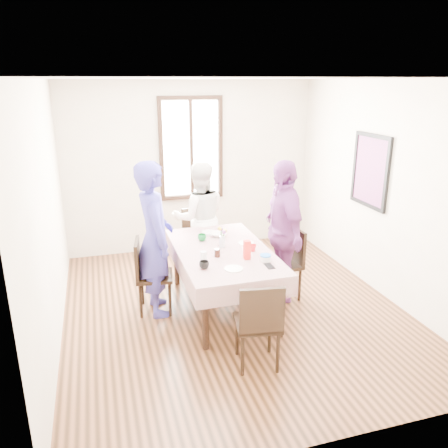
{
  "coord_description": "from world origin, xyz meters",
  "views": [
    {
      "loc": [
        -1.48,
        -4.66,
        2.68
      ],
      "look_at": [
        -0.11,
        0.01,
        1.1
      ],
      "focal_mm": 35.55,
      "sensor_mm": 36.0,
      "label": 1
    }
  ],
  "objects_px": {
    "chair_near": "(257,323)",
    "person_right": "(282,232)",
    "person_far": "(200,218)",
    "chair_right": "(282,264)",
    "dining_table": "(223,279)",
    "person_left": "(155,239)",
    "chair_left": "(155,276)",
    "chair_far": "(200,241)"
  },
  "relations": [
    {
      "from": "chair_right",
      "to": "person_far",
      "type": "height_order",
      "value": "person_far"
    },
    {
      "from": "dining_table",
      "to": "person_far",
      "type": "relative_size",
      "value": 1.07
    },
    {
      "from": "chair_left",
      "to": "chair_right",
      "type": "relative_size",
      "value": 1.0
    },
    {
      "from": "dining_table",
      "to": "person_right",
      "type": "xyz_separation_m",
      "value": [
        0.78,
        0.05,
        0.52
      ]
    },
    {
      "from": "dining_table",
      "to": "chair_left",
      "type": "relative_size",
      "value": 1.91
    },
    {
      "from": "chair_right",
      "to": "person_far",
      "type": "distance_m",
      "value": 1.42
    },
    {
      "from": "chair_near",
      "to": "person_right",
      "type": "distance_m",
      "value": 1.54
    },
    {
      "from": "chair_left",
      "to": "chair_near",
      "type": "distance_m",
      "value": 1.57
    },
    {
      "from": "dining_table",
      "to": "person_far",
      "type": "xyz_separation_m",
      "value": [
        0.0,
        1.17,
        0.43
      ]
    },
    {
      "from": "chair_right",
      "to": "chair_near",
      "type": "distance_m",
      "value": 1.48
    },
    {
      "from": "chair_left",
      "to": "person_far",
      "type": "distance_m",
      "value": 1.34
    },
    {
      "from": "person_left",
      "to": "person_right",
      "type": "distance_m",
      "value": 1.56
    },
    {
      "from": "person_left",
      "to": "person_right",
      "type": "relative_size",
      "value": 1.03
    },
    {
      "from": "person_left",
      "to": "chair_left",
      "type": "bearing_deg",
      "value": 87.05
    },
    {
      "from": "chair_left",
      "to": "chair_right",
      "type": "height_order",
      "value": "same"
    },
    {
      "from": "chair_near",
      "to": "person_far",
      "type": "bearing_deg",
      "value": 99.13
    },
    {
      "from": "chair_left",
      "to": "person_right",
      "type": "bearing_deg",
      "value": 95.27
    },
    {
      "from": "chair_far",
      "to": "person_left",
      "type": "xyz_separation_m",
      "value": [
        -0.78,
        -1.03,
        0.47
      ]
    },
    {
      "from": "dining_table",
      "to": "chair_left",
      "type": "bearing_deg",
      "value": 168.54
    },
    {
      "from": "chair_left",
      "to": "person_far",
      "type": "xyz_separation_m",
      "value": [
        0.8,
        1.01,
        0.35
      ]
    },
    {
      "from": "chair_right",
      "to": "chair_far",
      "type": "height_order",
      "value": "same"
    },
    {
      "from": "dining_table",
      "to": "person_far",
      "type": "bearing_deg",
      "value": 90.0
    },
    {
      "from": "chair_left",
      "to": "chair_right",
      "type": "xyz_separation_m",
      "value": [
        1.6,
        -0.11,
        0.0
      ]
    },
    {
      "from": "chair_far",
      "to": "chair_near",
      "type": "bearing_deg",
      "value": 85.24
    },
    {
      "from": "chair_near",
      "to": "person_far",
      "type": "distance_m",
      "value": 2.39
    },
    {
      "from": "chair_right",
      "to": "person_left",
      "type": "height_order",
      "value": "person_left"
    },
    {
      "from": "chair_left",
      "to": "person_left",
      "type": "distance_m",
      "value": 0.47
    },
    {
      "from": "chair_left",
      "to": "chair_far",
      "type": "distance_m",
      "value": 1.31
    },
    {
      "from": "chair_right",
      "to": "dining_table",
      "type": "bearing_deg",
      "value": 89.16
    },
    {
      "from": "chair_right",
      "to": "person_right",
      "type": "xyz_separation_m",
      "value": [
        -0.02,
        -0.0,
        0.44
      ]
    },
    {
      "from": "dining_table",
      "to": "chair_near",
      "type": "relative_size",
      "value": 1.91
    },
    {
      "from": "chair_left",
      "to": "chair_near",
      "type": "relative_size",
      "value": 1.0
    },
    {
      "from": "chair_right",
      "to": "chair_near",
      "type": "bearing_deg",
      "value": 142.54
    },
    {
      "from": "person_right",
      "to": "person_left",
      "type": "bearing_deg",
      "value": -90.04
    },
    {
      "from": "chair_right",
      "to": "person_left",
      "type": "xyz_separation_m",
      "value": [
        -1.58,
        0.11,
        0.47
      ]
    },
    {
      "from": "chair_near",
      "to": "person_left",
      "type": "height_order",
      "value": "person_left"
    },
    {
      "from": "chair_right",
      "to": "person_left",
      "type": "bearing_deg",
      "value": 81.37
    },
    {
      "from": "chair_near",
      "to": "person_left",
      "type": "relative_size",
      "value": 0.49
    },
    {
      "from": "dining_table",
      "to": "chair_far",
      "type": "relative_size",
      "value": 1.91
    },
    {
      "from": "chair_left",
      "to": "chair_far",
      "type": "bearing_deg",
      "value": 151.28
    },
    {
      "from": "chair_right",
      "to": "person_right",
      "type": "distance_m",
      "value": 0.44
    },
    {
      "from": "chair_right",
      "to": "person_far",
      "type": "xyz_separation_m",
      "value": [
        -0.8,
        1.12,
        0.35
      ]
    }
  ]
}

